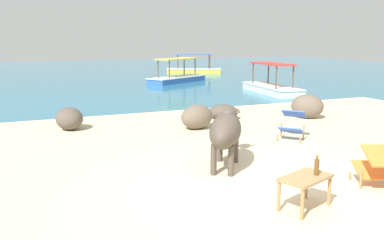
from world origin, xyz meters
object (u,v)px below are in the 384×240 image
(bottle, at_px, (317,167))
(deck_chair_far, at_px, (292,123))
(boat_blue, at_px, (177,77))
(deck_chair_near, at_px, (377,164))
(boat_white, at_px, (272,87))
(boat_yellow, at_px, (194,69))
(low_bench_table, at_px, (305,182))
(cow, at_px, (226,130))

(bottle, xyz_separation_m, deck_chair_far, (2.05, 3.32, -0.19))
(boat_blue, bearing_deg, deck_chair_near, 50.93)
(boat_white, height_order, boat_blue, same)
(boat_yellow, bearing_deg, bottle, -86.98)
(boat_white, bearing_deg, deck_chair_near, 160.08)
(bottle, bearing_deg, low_bench_table, 177.82)
(deck_chair_far, relative_size, boat_blue, 0.25)
(cow, bearing_deg, boat_yellow, 13.03)
(low_bench_table, bearing_deg, deck_chair_far, 35.97)
(deck_chair_near, height_order, deck_chair_far, same)
(cow, xyz_separation_m, bottle, (0.34, -2.03, -0.11))
(deck_chair_near, distance_m, boat_white, 11.48)
(boat_white, bearing_deg, bottle, 154.80)
(cow, bearing_deg, deck_chair_near, -102.66)
(deck_chair_near, xyz_separation_m, boat_blue, (2.62, 15.89, -0.13))
(cow, height_order, bottle, cow)
(low_bench_table, xyz_separation_m, bottle, (0.17, -0.01, 0.20))
(boat_blue, bearing_deg, deck_chair_far, 51.71)
(low_bench_table, distance_m, boat_yellow, 22.52)
(low_bench_table, height_order, boat_blue, boat_blue)
(cow, xyz_separation_m, deck_chair_near, (1.70, -1.81, -0.30))
(low_bench_table, bearing_deg, boat_blue, 55.32)
(low_bench_table, height_order, deck_chair_far, deck_chair_far)
(deck_chair_near, bearing_deg, boat_white, -3.59)
(deck_chair_near, relative_size, boat_yellow, 0.24)
(low_bench_table, distance_m, boat_white, 12.39)
(deck_chair_near, height_order, boat_white, boat_white)
(low_bench_table, bearing_deg, bottle, -22.42)
(bottle, bearing_deg, boat_blue, 76.14)
(low_bench_table, bearing_deg, cow, 74.58)
(deck_chair_far, distance_m, boat_white, 8.41)
(boat_yellow, relative_size, boat_white, 1.02)
(deck_chair_near, distance_m, deck_chair_far, 3.19)
(deck_chair_near, relative_size, boat_white, 0.24)
(bottle, height_order, deck_chair_far, bottle)
(bottle, distance_m, deck_chair_near, 1.39)
(low_bench_table, xyz_separation_m, deck_chair_near, (1.53, 0.21, 0.00))
(bottle, bearing_deg, boat_yellow, 71.54)
(deck_chair_far, bearing_deg, cow, -14.69)
(cow, xyz_separation_m, low_bench_table, (0.17, -2.02, -0.30))
(low_bench_table, distance_m, deck_chair_far, 3.99)
(boat_blue, bearing_deg, bottle, 46.42)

